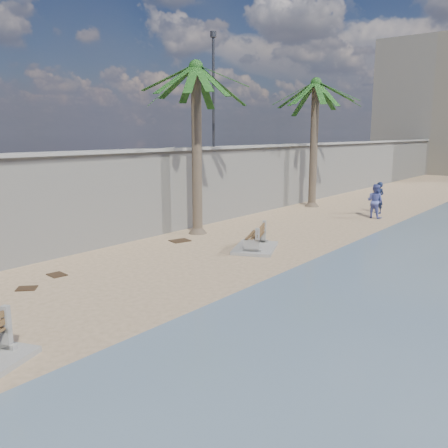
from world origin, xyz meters
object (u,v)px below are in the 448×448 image
Objects in this scene: bench_far at (255,239)px; person_b at (375,199)px; palm_back at (316,85)px; person_a at (379,195)px; palm_mid at (196,69)px.

person_b reaches higher than bench_far.
palm_back reaches higher than person_a.
palm_mid reaches higher than person_b.
bench_far is 1.31× the size of person_b.
bench_far is 1.30× the size of person_a.
palm_mid is (-3.59, 0.84, 6.38)m from bench_far.
person_a reaches higher than person_b.
bench_far is at bearing -72.33° from palm_back.
bench_far is 0.32× the size of palm_back.
bench_far is 7.36m from palm_mid.
bench_far is 9.29m from person_b.
palm_back is (-3.42, 10.73, 6.52)m from bench_far.
palm_mid reaches higher than bench_far.
bench_far is 0.32× the size of palm_mid.
palm_mid is 0.98× the size of palm_back.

